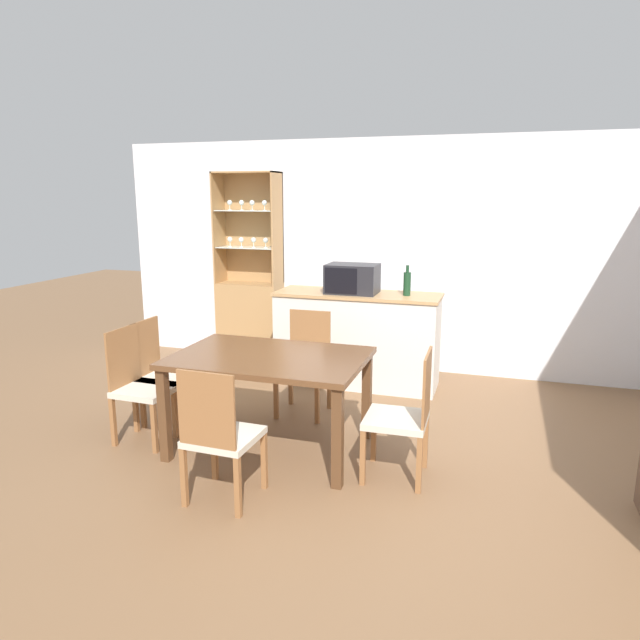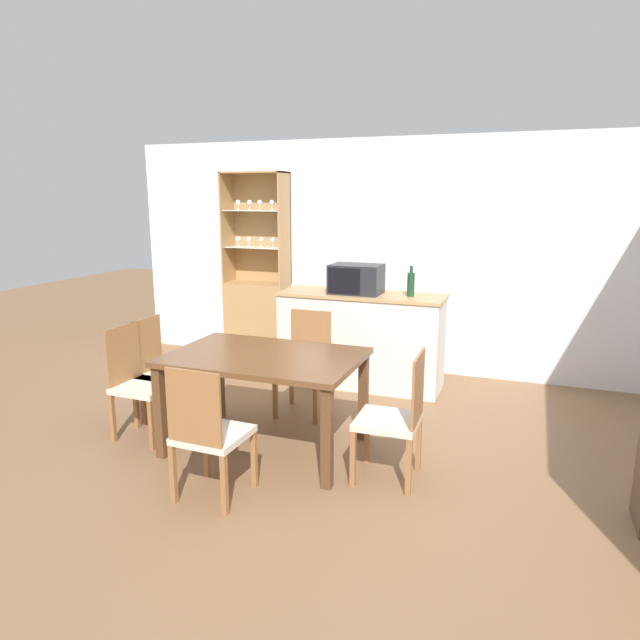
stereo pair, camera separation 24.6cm
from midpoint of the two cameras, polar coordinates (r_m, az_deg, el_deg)
name	(u,v)px [view 2 (the right image)]	position (r m, az deg, el deg)	size (l,w,h in m)	color
ground_plane	(332,471)	(4.25, 2.94, -14.84)	(18.00, 18.00, 0.00)	brown
wall_back	(412,257)	(6.37, 10.29, 6.20)	(6.80, 0.06, 2.55)	silver
kitchen_counter	(361,339)	(5.91, 5.30, -1.94)	(1.68, 0.58, 0.97)	silver
display_cabinet	(258,306)	(6.84, -5.22, 1.42)	(0.75, 0.34, 2.20)	tan
dining_table	(265,366)	(4.37, -3.95, -4.64)	(1.44, 0.98, 0.76)	brown
dining_chair_side_left_far	(162,373)	(5.06, -14.17, -5.14)	(0.43, 0.43, 0.92)	beige
dining_chair_head_near	(209,433)	(3.76, -9.18, -11.16)	(0.43, 0.43, 0.92)	beige
dining_chair_side_right_near	(395,418)	(4.00, 9.26, -9.65)	(0.43, 0.43, 0.92)	beige
dining_chair_head_far	(305,364)	(5.15, -0.15, -4.42)	(0.42, 0.42, 0.92)	beige
dining_chair_side_left_near	(140,383)	(4.83, -16.15, -6.09)	(0.43, 0.43, 0.92)	beige
microwave	(356,279)	(5.77, 4.86, 4.11)	(0.51, 0.36, 0.29)	#232328
wine_bottle	(411,284)	(5.68, 10.31, 3.57)	(0.07, 0.07, 0.30)	#193D23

